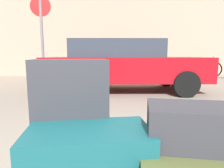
{
  "coord_description": "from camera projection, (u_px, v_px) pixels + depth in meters",
  "views": [
    {
      "loc": [
        -0.12,
        -1.01,
        1.03
      ],
      "look_at": [
        0.0,
        1.2,
        0.69
      ],
      "focal_mm": 31.06,
      "sensor_mm": 36.0,
      "label": 1
    }
  ],
  "objects": [
    {
      "name": "bicycle_leaning",
      "position": [
        202.0,
        69.0,
        8.97
      ],
      "size": [
        1.73,
        0.46,
        0.96
      ],
      "color": "black",
      "rests_on": "ground_plane"
    },
    {
      "name": "no_parking_sign",
      "position": [
        42.0,
        35.0,
        4.86
      ],
      "size": [
        0.5,
        0.07,
        2.46
      ],
      "color": "slate",
      "rests_on": "ground_plane"
    },
    {
      "name": "bollard_kerb_mid",
      "position": [
        207.0,
        72.0,
        7.8
      ],
      "size": [
        0.25,
        0.25,
        0.65
      ],
      "primitive_type": "cylinder",
      "color": "#72665B",
      "rests_on": "ground_plane"
    },
    {
      "name": "duffel_bag_charcoal_topmost_pile",
      "position": [
        192.0,
        125.0,
        0.94
      ],
      "size": [
        0.47,
        0.36,
        0.19
      ],
      "primitive_type": "cube",
      "rotation": [
        0.0,
        0.0,
        -0.21
      ],
      "color": "#2D2D33",
      "rests_on": "suitcase_olive_front_left"
    },
    {
      "name": "parked_car",
      "position": [
        123.0,
        64.0,
        5.46
      ],
      "size": [
        4.37,
        2.07,
        1.42
      ],
      "color": "maroon",
      "rests_on": "ground_plane"
    },
    {
      "name": "bollard_kerb_near",
      "position": [
        169.0,
        73.0,
        7.72
      ],
      "size": [
        0.25,
        0.25,
        0.65
      ],
      "primitive_type": "cylinder",
      "color": "#72665B",
      "rests_on": "ground_plane"
    },
    {
      "name": "duffel_bag_teal_front_right",
      "position": [
        89.0,
        161.0,
        0.95
      ],
      "size": [
        0.62,
        0.36,
        0.33
      ],
      "primitive_type": "cube",
      "rotation": [
        0.0,
        0.0,
        0.07
      ],
      "color": "#144C51",
      "rests_on": "luggage_cart"
    },
    {
      "name": "suitcase_charcoal_rear_right",
      "position": [
        72.0,
        115.0,
        1.16
      ],
      "size": [
        0.45,
        0.25,
        0.66
      ],
      "primitive_type": "cube",
      "rotation": [
        0.0,
        0.0,
        0.09
      ],
      "color": "#2D2D33",
      "rests_on": "luggage_cart"
    },
    {
      "name": "suitcase_olive_front_left",
      "position": [
        189.0,
        168.0,
        0.97
      ],
      "size": [
        0.57,
        0.53,
        0.25
      ],
      "primitive_type": "cube",
      "rotation": [
        0.0,
        0.0,
        -0.14
      ],
      "color": "#4C5128",
      "rests_on": "luggage_cart"
    }
  ]
}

